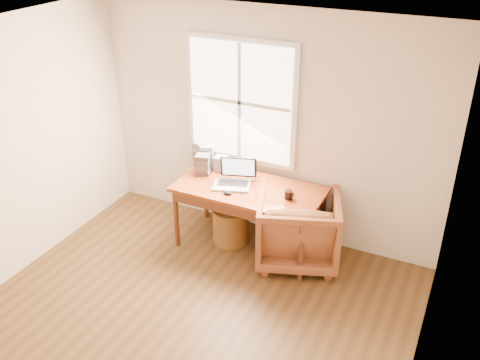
% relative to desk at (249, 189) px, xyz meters
% --- Properties ---
extents(room_shell, '(4.04, 4.54, 2.64)m').
position_rel_desk_xyz_m(room_shell, '(-0.02, -1.64, 0.59)').
color(room_shell, brown).
rests_on(room_shell, ground).
extents(desk, '(1.60, 0.80, 0.04)m').
position_rel_desk_xyz_m(desk, '(0.00, 0.00, 0.00)').
color(desk, brown).
rests_on(desk, room_shell).
extents(armchair, '(1.10, 1.11, 0.80)m').
position_rel_desk_xyz_m(armchair, '(0.58, 0.00, -0.33)').
color(armchair, brown).
rests_on(armchair, room_shell).
extents(wicker_stool, '(0.52, 0.52, 0.42)m').
position_rel_desk_xyz_m(wicker_stool, '(-0.23, -0.00, -0.52)').
color(wicker_stool, brown).
rests_on(wicker_stool, room_shell).
extents(laptop, '(0.47, 0.48, 0.27)m').
position_rel_desk_xyz_m(laptop, '(-0.19, -0.05, 0.16)').
color(laptop, '#A4A7AA').
rests_on(laptop, desk).
extents(mouse, '(0.11, 0.07, 0.03)m').
position_rel_desk_xyz_m(mouse, '(-0.14, -0.23, 0.04)').
color(mouse, black).
rests_on(mouse, desk).
extents(coffee_mug, '(0.10, 0.10, 0.09)m').
position_rel_desk_xyz_m(coffee_mug, '(0.47, -0.04, 0.07)').
color(coffee_mug, black).
rests_on(coffee_mug, desk).
extents(cd_stack_a, '(0.18, 0.17, 0.28)m').
position_rel_desk_xyz_m(cd_stack_a, '(-0.65, 0.24, 0.16)').
color(cd_stack_a, silver).
rests_on(cd_stack_a, desk).
extents(cd_stack_b, '(0.19, 0.18, 0.24)m').
position_rel_desk_xyz_m(cd_stack_b, '(-0.61, 0.07, 0.14)').
color(cd_stack_b, '#222227').
rests_on(cd_stack_b, desk).
extents(cd_stack_c, '(0.16, 0.15, 0.30)m').
position_rel_desk_xyz_m(cd_stack_c, '(-0.74, 0.24, 0.17)').
color(cd_stack_c, '#A5A5B3').
rests_on(cd_stack_c, desk).
extents(cd_stack_d, '(0.16, 0.15, 0.18)m').
position_rel_desk_xyz_m(cd_stack_d, '(-0.46, 0.23, 0.11)').
color(cd_stack_d, '#B4B9C0').
rests_on(cd_stack_d, desk).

